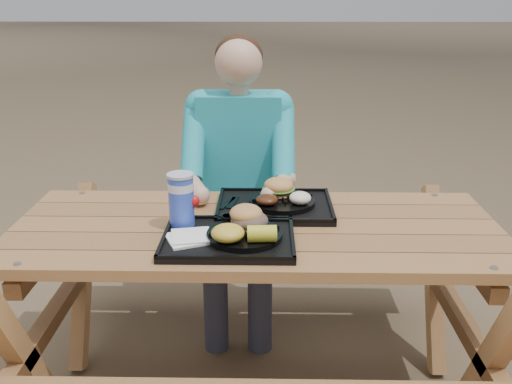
{
  "coord_description": "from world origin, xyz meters",
  "views": [
    {
      "loc": [
        0.04,
        -1.94,
        1.57
      ],
      "look_at": [
        0.0,
        0.0,
        0.88
      ],
      "focal_mm": 40.0,
      "sensor_mm": 36.0,
      "label": 1
    }
  ],
  "objects": [
    {
      "name": "tray_far",
      "position": [
        0.07,
        0.16,
        0.76
      ],
      "size": [
        0.45,
        0.35,
        0.02
      ],
      "primitive_type": "cube",
      "color": "black",
      "rests_on": "picnic_table"
    },
    {
      "name": "soda_cup",
      "position": [
        -0.27,
        -0.05,
        0.86
      ],
      "size": [
        0.09,
        0.09,
        0.18
      ],
      "primitive_type": "cylinder",
      "color": "blue",
      "rests_on": "tray_near"
    },
    {
      "name": "sandwich",
      "position": [
        -0.02,
        -0.12,
        0.85
      ],
      "size": [
        0.12,
        0.12,
        0.13
      ],
      "primitive_type": null,
      "color": "#D08B49",
      "rests_on": "plate_near"
    },
    {
      "name": "baked_beans",
      "position": [
        0.04,
        0.11,
        0.81
      ],
      "size": [
        0.09,
        0.09,
        0.04
      ],
      "primitive_type": "ellipsoid",
      "color": "#48210E",
      "rests_on": "plate_far"
    },
    {
      "name": "burger",
      "position": [
        0.09,
        0.22,
        0.84
      ],
      "size": [
        0.12,
        0.12,
        0.11
      ],
      "primitive_type": null,
      "color": "#D58E4B",
      "rests_on": "plate_far"
    },
    {
      "name": "mac_cheese",
      "position": [
        -0.09,
        -0.23,
        0.82
      ],
      "size": [
        0.11,
        0.11,
        0.06
      ],
      "primitive_type": "ellipsoid",
      "color": "gold",
      "rests_on": "plate_near"
    },
    {
      "name": "plate_near",
      "position": [
        -0.04,
        -0.16,
        0.78
      ],
      "size": [
        0.26,
        0.26,
        0.02
      ],
      "primitive_type": "cylinder",
      "color": "black",
      "rests_on": "tray_near"
    },
    {
      "name": "diner",
      "position": [
        -0.09,
        0.62,
        0.64
      ],
      "size": [
        0.48,
        0.84,
        1.28
      ],
      "primitive_type": null,
      "color": "#19AF9B",
      "rests_on": "ground"
    },
    {
      "name": "tray_near",
      "position": [
        -0.09,
        -0.15,
        0.76
      ],
      "size": [
        0.45,
        0.35,
        0.02
      ],
      "primitive_type": "cube",
      "color": "black",
      "rests_on": "picnic_table"
    },
    {
      "name": "plate_far",
      "position": [
        0.1,
        0.17,
        0.78
      ],
      "size": [
        0.26,
        0.26,
        0.02
      ],
      "primitive_type": "cylinder",
      "color": "black",
      "rests_on": "tray_far"
    },
    {
      "name": "corn_cob",
      "position": [
        0.02,
        -0.23,
        0.82
      ],
      "size": [
        0.1,
        0.1,
        0.06
      ],
      "primitive_type": null,
      "rotation": [
        0.0,
        0.0,
        0.05
      ],
      "color": "yellow",
      "rests_on": "plate_near"
    },
    {
      "name": "condiment_mustard",
      "position": [
        -0.02,
        -0.04,
        0.79
      ],
      "size": [
        0.05,
        0.05,
        0.03
      ],
      "primitive_type": "cylinder",
      "color": "gold",
      "rests_on": "tray_near"
    },
    {
      "name": "napkin_stack",
      "position": [
        -0.23,
        -0.18,
        0.78
      ],
      "size": [
        0.18,
        0.18,
        0.02
      ],
      "primitive_type": "cube",
      "rotation": [
        0.0,
        0.0,
        0.41
      ],
      "color": "white",
      "rests_on": "tray_near"
    },
    {
      "name": "potato_salad",
      "position": [
        0.17,
        0.12,
        0.81
      ],
      "size": [
        0.09,
        0.09,
        0.05
      ],
      "primitive_type": "ellipsoid",
      "color": "white",
      "rests_on": "plate_far"
    },
    {
      "name": "condiment_bbq",
      "position": [
        -0.1,
        -0.04,
        0.79
      ],
      "size": [
        0.05,
        0.05,
        0.03
      ],
      "primitive_type": "cylinder",
      "color": "#321105",
      "rests_on": "tray_near"
    },
    {
      "name": "cutlery_far",
      "position": [
        -0.1,
        0.18,
        0.77
      ],
      "size": [
        0.05,
        0.14,
        0.01
      ],
      "primitive_type": "cube",
      "rotation": [
        0.0,
        0.0,
        -0.17
      ],
      "color": "black",
      "rests_on": "tray_far"
    },
    {
      "name": "picnic_table",
      "position": [
        0.0,
        0.0,
        0.38
      ],
      "size": [
        1.8,
        1.49,
        0.75
      ],
      "primitive_type": null,
      "color": "#999999",
      "rests_on": "ground"
    }
  ]
}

